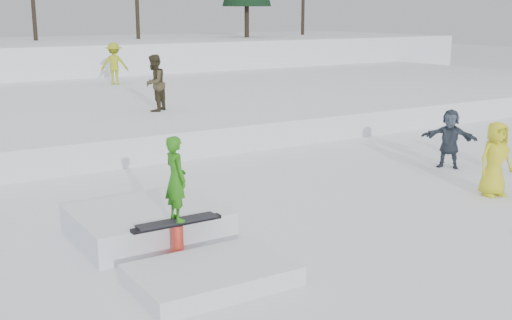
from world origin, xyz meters
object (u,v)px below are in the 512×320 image
walker_olive (154,83)px  spectator_dark (450,139)px  spectator_yellow (495,159)px  walker_ygreen (114,64)px  jib_rail_feature (164,232)px

walker_olive → spectator_dark: walker_olive is taller
spectator_dark → spectator_yellow: bearing=-59.9°
walker_ygreen → spectator_dark: 17.28m
spectator_yellow → jib_rail_feature: jib_rail_feature is taller
walker_olive → spectator_dark: 9.79m
walker_ygreen → spectator_yellow: walker_ygreen is taller
walker_ygreen → spectator_dark: size_ratio=1.21×
walker_ygreen → spectator_yellow: 19.48m
spectator_dark → jib_rail_feature: size_ratio=0.36×
spectator_yellow → spectator_dark: spectator_yellow is taller
walker_olive → spectator_yellow: bearing=66.6°
walker_olive → walker_ygreen: size_ratio=1.00×
walker_olive → jib_rail_feature: size_ratio=0.43×
spectator_yellow → jib_rail_feature: bearing=-175.6°
walker_ygreen → jib_rail_feature: walker_ygreen is taller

